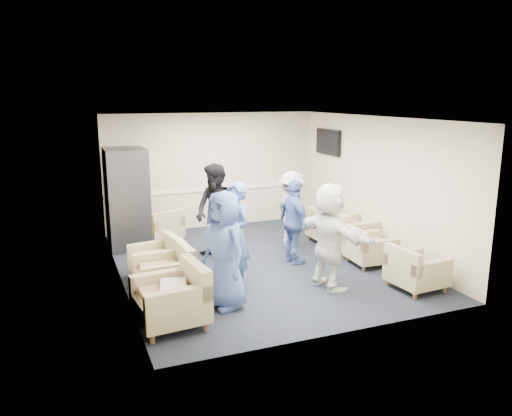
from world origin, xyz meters
name	(u,v)px	position (x,y,z in m)	size (l,w,h in m)	color
floor	(259,264)	(0.00, 0.00, 0.00)	(6.00, 6.00, 0.00)	black
ceiling	(259,118)	(0.00, 0.00, 2.70)	(6.00, 6.00, 0.00)	silver
back_wall	(211,171)	(0.00, 3.00, 1.35)	(5.00, 0.02, 2.70)	beige
front_wall	(346,235)	(0.00, -3.00, 1.35)	(5.00, 0.02, 2.70)	beige
left_wall	(117,204)	(-2.50, 0.00, 1.35)	(0.02, 6.00, 2.70)	beige
right_wall	(374,185)	(2.50, 0.00, 1.35)	(0.02, 6.00, 2.70)	beige
chair_rail	(212,190)	(0.00, 2.98, 0.90)	(4.98, 0.04, 0.06)	white
tv	(328,142)	(2.44, 1.80, 2.05)	(0.10, 1.00, 0.58)	black
armchair_left_near	(175,300)	(-2.01, -1.94, 0.36)	(0.99, 0.99, 0.72)	tan
armchair_left_mid	(167,274)	(-1.88, -0.81, 0.33)	(0.87, 0.87, 0.67)	tan
armchair_left_far	(159,260)	(-1.87, -0.01, 0.31)	(0.88, 0.88, 0.61)	tan
armchair_right_near	(414,271)	(1.88, -2.10, 0.31)	(0.83, 0.83, 0.62)	tan
armchair_right_midnear	(368,249)	(1.88, -0.78, 0.30)	(0.80, 0.80, 0.61)	tan
armchair_right_midfar	(347,234)	(1.98, 0.11, 0.36)	(0.93, 0.93, 0.72)	tan
armchair_right_far	(327,228)	(1.91, 0.79, 0.31)	(0.79, 0.79, 0.63)	tan
armchair_corner	(162,228)	(-1.40, 2.10, 0.30)	(0.99, 0.99, 0.61)	tan
vending_machine	(127,198)	(-2.09, 2.01, 1.03)	(0.83, 0.97, 2.06)	#4A4A52
backpack	(187,274)	(-1.53, -0.64, 0.22)	(0.26, 0.20, 0.43)	black
pillow	(173,288)	(-2.03, -1.95, 0.54)	(0.45, 0.34, 0.13)	beige
person_front_left	(224,250)	(-1.18, -1.61, 0.88)	(0.86, 0.56, 1.77)	#435CA0
person_mid_left	(236,235)	(-0.75, -0.88, 0.87)	(0.64, 0.42, 1.75)	#435CA0
person_back_left	(216,213)	(-0.65, 0.53, 0.93)	(0.90, 0.70, 1.86)	black
person_back_right	(292,210)	(1.02, 0.70, 0.80)	(1.03, 0.59, 1.60)	beige
person_mid_right	(294,222)	(0.64, -0.18, 0.80)	(0.93, 0.39, 1.59)	#435CA0
person_front_right	(330,236)	(0.63, -1.51, 0.87)	(1.62, 0.52, 1.75)	white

